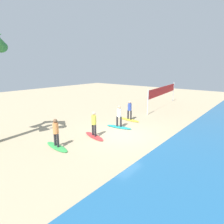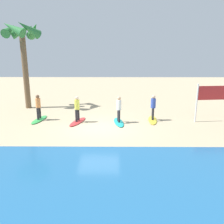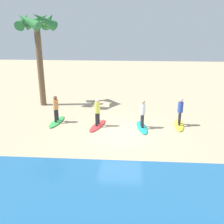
{
  "view_description": "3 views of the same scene",
  "coord_description": "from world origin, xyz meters",
  "px_view_note": "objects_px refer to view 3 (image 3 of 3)",
  "views": [
    {
      "loc": [
        10.43,
        7.58,
        4.65
      ],
      "look_at": [
        -0.88,
        -1.45,
        1.24
      ],
      "focal_mm": 31.53,
      "sensor_mm": 36.0,
      "label": 1
    },
    {
      "loc": [
        -0.92,
        13.13,
        4.36
      ],
      "look_at": [
        -0.8,
        -0.19,
        0.94
      ],
      "focal_mm": 36.83,
      "sensor_mm": 36.0,
      "label": 2
    },
    {
      "loc": [
        -0.44,
        13.39,
        5.93
      ],
      "look_at": [
        0.53,
        -0.56,
        1.13
      ],
      "focal_mm": 41.69,
      "sensor_mm": 36.0,
      "label": 3
    }
  ],
  "objects_px": {
    "surfboard_yellow": "(179,125)",
    "palm_tree": "(37,30)",
    "surfer_yellow": "(180,109)",
    "surfboard_teal": "(142,127)",
    "surfboard_green": "(57,122)",
    "surfer_green": "(56,107)",
    "surfer_red": "(97,110)",
    "surfboard_red": "(98,126)",
    "surfer_teal": "(143,112)"
  },
  "relations": [
    {
      "from": "surfer_yellow",
      "to": "surfer_teal",
      "type": "bearing_deg",
      "value": 13.53
    },
    {
      "from": "surfboard_teal",
      "to": "surfboard_yellow",
      "type": "bearing_deg",
      "value": 96.15
    },
    {
      "from": "surfer_yellow",
      "to": "surfboard_green",
      "type": "distance_m",
      "value": 7.64
    },
    {
      "from": "surfboard_green",
      "to": "palm_tree",
      "type": "height_order",
      "value": "palm_tree"
    },
    {
      "from": "palm_tree",
      "to": "surfboard_teal",
      "type": "bearing_deg",
      "value": 150.42
    },
    {
      "from": "surfboard_teal",
      "to": "surfer_red",
      "type": "xyz_separation_m",
      "value": [
        2.66,
        -0.09,
        0.99
      ]
    },
    {
      "from": "surfboard_red",
      "to": "surfer_green",
      "type": "relative_size",
      "value": 1.28
    },
    {
      "from": "surfer_teal",
      "to": "surfboard_green",
      "type": "distance_m",
      "value": 5.43
    },
    {
      "from": "surfboard_teal",
      "to": "surfboard_green",
      "type": "height_order",
      "value": "same"
    },
    {
      "from": "surfboard_red",
      "to": "surfboard_green",
      "type": "xyz_separation_m",
      "value": [
        2.64,
        -0.47,
        0.0
      ]
    },
    {
      "from": "surfer_yellow",
      "to": "surfer_red",
      "type": "bearing_deg",
      "value": 5.29
    },
    {
      "from": "surfboard_yellow",
      "to": "surfboard_green",
      "type": "relative_size",
      "value": 1.0
    },
    {
      "from": "surfboard_red",
      "to": "surfboard_green",
      "type": "relative_size",
      "value": 1.0
    },
    {
      "from": "surfboard_yellow",
      "to": "palm_tree",
      "type": "relative_size",
      "value": 0.31
    },
    {
      "from": "surfboard_teal",
      "to": "palm_tree",
      "type": "distance_m",
      "value": 10.01
    },
    {
      "from": "surfer_yellow",
      "to": "surfboard_red",
      "type": "relative_size",
      "value": 0.78
    },
    {
      "from": "surfboard_teal",
      "to": "surfboard_green",
      "type": "distance_m",
      "value": 5.34
    },
    {
      "from": "surfer_yellow",
      "to": "surfer_red",
      "type": "relative_size",
      "value": 1.0
    },
    {
      "from": "surfer_yellow",
      "to": "palm_tree",
      "type": "relative_size",
      "value": 0.24
    },
    {
      "from": "surfboard_yellow",
      "to": "surfer_red",
      "type": "bearing_deg",
      "value": -77.71
    },
    {
      "from": "surfer_yellow",
      "to": "surfer_green",
      "type": "distance_m",
      "value": 7.58
    },
    {
      "from": "surfboard_yellow",
      "to": "surfer_green",
      "type": "height_order",
      "value": "surfer_green"
    },
    {
      "from": "surfer_green",
      "to": "surfboard_red",
      "type": "bearing_deg",
      "value": 169.95
    },
    {
      "from": "surfboard_teal",
      "to": "palm_tree",
      "type": "height_order",
      "value": "palm_tree"
    },
    {
      "from": "surfboard_yellow",
      "to": "palm_tree",
      "type": "distance_m",
      "value": 11.6
    },
    {
      "from": "surfer_teal",
      "to": "palm_tree",
      "type": "xyz_separation_m",
      "value": [
        7.33,
        -4.16,
        4.42
      ]
    },
    {
      "from": "surfer_yellow",
      "to": "surfboard_yellow",
      "type": "bearing_deg",
      "value": 0.0
    },
    {
      "from": "surfer_green",
      "to": "palm_tree",
      "type": "distance_m",
      "value": 6.05
    },
    {
      "from": "surfer_green",
      "to": "surfboard_green",
      "type": "bearing_deg",
      "value": 0.0
    },
    {
      "from": "surfer_yellow",
      "to": "surfboard_red",
      "type": "distance_m",
      "value": 5.05
    },
    {
      "from": "surfer_teal",
      "to": "surfer_red",
      "type": "height_order",
      "value": "same"
    },
    {
      "from": "surfer_red",
      "to": "surfboard_green",
      "type": "xyz_separation_m",
      "value": [
        2.64,
        -0.47,
        -0.99
      ]
    },
    {
      "from": "surfer_teal",
      "to": "surfer_red",
      "type": "bearing_deg",
      "value": -1.92
    },
    {
      "from": "surfboard_yellow",
      "to": "surfer_red",
      "type": "distance_m",
      "value": 5.05
    },
    {
      "from": "surfer_yellow",
      "to": "surfboard_teal",
      "type": "height_order",
      "value": "surfer_yellow"
    },
    {
      "from": "surfer_yellow",
      "to": "surfboard_teal",
      "type": "xyz_separation_m",
      "value": [
        2.27,
        0.55,
        -0.99
      ]
    },
    {
      "from": "surfboard_green",
      "to": "palm_tree",
      "type": "bearing_deg",
      "value": -143.66
    },
    {
      "from": "surfer_yellow",
      "to": "surfer_green",
      "type": "bearing_deg",
      "value": -0.09
    },
    {
      "from": "surfer_yellow",
      "to": "surfer_red",
      "type": "xyz_separation_m",
      "value": [
        4.93,
        0.46,
        0.0
      ]
    },
    {
      "from": "surfer_red",
      "to": "surfboard_green",
      "type": "relative_size",
      "value": 0.78
    },
    {
      "from": "surfboard_yellow",
      "to": "surfboard_green",
      "type": "xyz_separation_m",
      "value": [
        7.58,
        -0.01,
        0.0
      ]
    },
    {
      "from": "surfboard_green",
      "to": "surfer_green",
      "type": "height_order",
      "value": "surfer_green"
    },
    {
      "from": "surfboard_yellow",
      "to": "palm_tree",
      "type": "height_order",
      "value": "palm_tree"
    },
    {
      "from": "surfer_teal",
      "to": "surfboard_red",
      "type": "bearing_deg",
      "value": -1.92
    },
    {
      "from": "surfboard_yellow",
      "to": "surfboard_red",
      "type": "bearing_deg",
      "value": -77.71
    },
    {
      "from": "surfer_red",
      "to": "surfboard_teal",
      "type": "bearing_deg",
      "value": 178.08
    },
    {
      "from": "surfboard_yellow",
      "to": "surfer_teal",
      "type": "distance_m",
      "value": 2.54
    },
    {
      "from": "surfer_red",
      "to": "surfboard_green",
      "type": "bearing_deg",
      "value": -10.05
    },
    {
      "from": "surfboard_teal",
      "to": "palm_tree",
      "type": "relative_size",
      "value": 0.31
    },
    {
      "from": "surfer_yellow",
      "to": "surfer_green",
      "type": "xyz_separation_m",
      "value": [
        7.58,
        -0.01,
        0.0
      ]
    }
  ]
}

